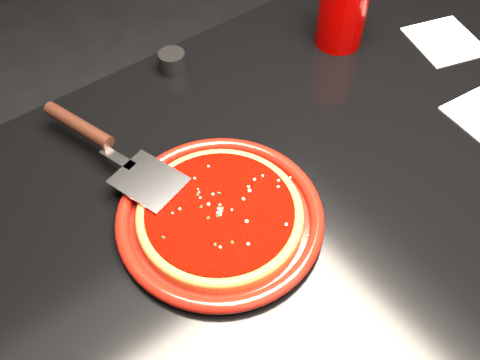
# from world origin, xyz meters

# --- Properties ---
(floor) EXTENTS (4.00, 4.00, 0.01)m
(floor) POSITION_xyz_m (0.00, 0.00, -0.01)
(floor) COLOR black
(floor) RESTS_ON ground
(table) EXTENTS (1.20, 0.80, 0.75)m
(table) POSITION_xyz_m (0.00, 0.00, 0.38)
(table) COLOR black
(table) RESTS_ON floor
(plate) EXTENTS (0.35, 0.35, 0.02)m
(plate) POSITION_xyz_m (-0.19, 0.02, 0.76)
(plate) COLOR #6C0D08
(plate) RESTS_ON table
(pizza_crust) EXTENTS (0.28, 0.28, 0.01)m
(pizza_crust) POSITION_xyz_m (-0.19, 0.02, 0.76)
(pizza_crust) COLOR brown
(pizza_crust) RESTS_ON plate
(pizza_crust_rim) EXTENTS (0.28, 0.28, 0.02)m
(pizza_crust_rim) POSITION_xyz_m (-0.19, 0.02, 0.77)
(pizza_crust_rim) COLOR brown
(pizza_crust_rim) RESTS_ON plate
(pizza_sauce) EXTENTS (0.25, 0.25, 0.01)m
(pizza_sauce) POSITION_xyz_m (-0.19, 0.02, 0.77)
(pizza_sauce) COLOR #690500
(pizza_sauce) RESTS_ON plate
(parmesan_dusting) EXTENTS (0.21, 0.21, 0.01)m
(parmesan_dusting) POSITION_xyz_m (-0.19, 0.02, 0.78)
(parmesan_dusting) COLOR #F8EFC4
(parmesan_dusting) RESTS_ON plate
(basil_flecks) EXTENTS (0.19, 0.19, 0.00)m
(basil_flecks) POSITION_xyz_m (-0.19, 0.02, 0.78)
(basil_flecks) COLOR black
(basil_flecks) RESTS_ON plate
(pizza_server) EXTENTS (0.18, 0.35, 0.02)m
(pizza_server) POSITION_xyz_m (-0.26, 0.20, 0.79)
(pizza_server) COLOR silver
(pizza_server) RESTS_ON plate
(cup) EXTENTS (0.10, 0.10, 0.13)m
(cup) POSITION_xyz_m (0.24, 0.21, 0.81)
(cup) COLOR #7E0000
(cup) RESTS_ON table
(napkin_b) EXTENTS (0.15, 0.16, 0.00)m
(napkin_b) POSITION_xyz_m (0.41, 0.08, 0.75)
(napkin_b) COLOR silver
(napkin_b) RESTS_ON table
(ramekin) EXTENTS (0.05, 0.05, 0.04)m
(ramekin) POSITION_xyz_m (-0.06, 0.34, 0.77)
(ramekin) COLOR black
(ramekin) RESTS_ON table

